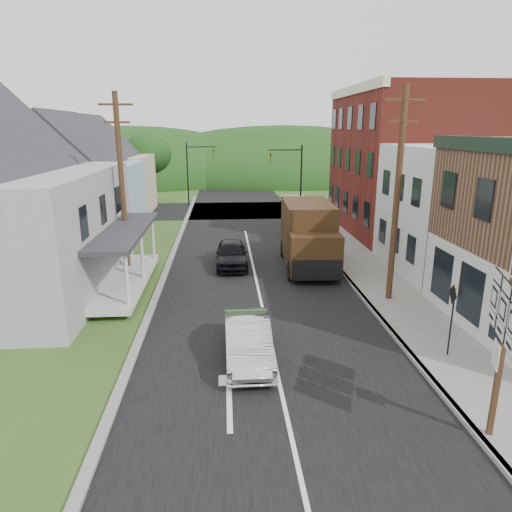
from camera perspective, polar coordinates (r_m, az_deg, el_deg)
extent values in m
plane|color=#2D4719|center=(16.60, 1.72, -10.52)|extent=(120.00, 120.00, 0.00)
cube|color=black|center=(25.92, -0.50, -0.74)|extent=(9.00, 90.00, 0.02)
cube|color=black|center=(42.48, -1.96, 5.74)|extent=(60.00, 9.00, 0.02)
cube|color=slate|center=(25.07, 13.39, -1.57)|extent=(2.80, 55.00, 0.15)
cube|color=slate|center=(24.70, 10.39, -1.65)|extent=(0.20, 55.00, 0.15)
cube|color=slate|center=(24.14, -11.29, -2.15)|extent=(0.30, 55.00, 0.12)
cube|color=silver|center=(26.07, 25.61, 5.15)|extent=(8.00, 7.00, 6.50)
cube|color=maroon|center=(34.39, 18.20, 11.04)|extent=(8.00, 12.00, 10.00)
cube|color=#98B4D0|center=(33.53, -20.55, 6.42)|extent=(7.00, 8.00, 5.00)
cube|color=#BDAD93|center=(42.28, -17.88, 8.39)|extent=(7.00, 8.00, 5.00)
cylinder|color=#472D19|center=(19.86, 17.18, 6.81)|extent=(0.26, 0.26, 9.00)
cube|color=#472D19|center=(19.69, 18.13, 18.08)|extent=(1.60, 0.10, 0.10)
cube|color=#472D19|center=(19.66, 17.93, 15.76)|extent=(1.20, 0.10, 0.10)
cylinder|color=#472D19|center=(23.51, -16.39, 8.15)|extent=(0.26, 0.26, 9.00)
cube|color=#472D19|center=(23.36, -17.16, 17.66)|extent=(1.60, 0.10, 0.10)
cube|color=#472D19|center=(23.34, -16.99, 15.70)|extent=(1.20, 0.10, 0.10)
cylinder|color=black|center=(39.11, 5.64, 9.26)|extent=(0.14, 0.14, 6.00)
cylinder|color=black|center=(38.69, 3.65, 13.10)|extent=(2.80, 0.10, 0.10)
imported|color=olive|center=(38.59, 1.82, 12.07)|extent=(0.16, 0.20, 1.00)
cylinder|color=black|center=(45.65, -8.55, 10.08)|extent=(0.14, 0.14, 6.00)
cylinder|color=black|center=(45.39, -6.87, 13.40)|extent=(2.80, 0.10, 0.10)
imported|color=olive|center=(45.38, -5.29, 12.56)|extent=(0.16, 0.20, 1.00)
cylinder|color=#382616|center=(47.70, -13.22, 8.82)|extent=(0.36, 0.36, 3.92)
ellipsoid|color=#103811|center=(47.46, -13.44, 12.34)|extent=(4.80, 4.80, 4.08)
ellipsoid|color=#103811|center=(70.21, -2.85, 9.68)|extent=(90.00, 30.00, 16.00)
imported|color=silver|center=(15.04, -1.01, -10.51)|extent=(1.51, 4.19, 1.38)
imported|color=black|center=(24.91, -3.06, 0.26)|extent=(1.69, 4.18, 1.42)
cube|color=#331F0E|center=(25.17, 6.43, 3.14)|extent=(2.71, 4.89, 3.15)
cube|color=#331F0E|center=(22.58, 7.35, 0.23)|extent=(2.58, 1.85, 2.07)
cube|color=black|center=(22.58, 7.34, 2.50)|extent=(2.34, 1.41, 0.05)
cube|color=black|center=(21.86, 7.66, -1.79)|extent=(2.40, 0.27, 0.98)
cylinder|color=black|center=(22.79, 4.39, -1.82)|extent=(0.35, 0.99, 0.98)
cylinder|color=black|center=(23.13, 10.03, -1.76)|extent=(0.35, 0.99, 0.98)
cylinder|color=black|center=(26.95, 3.47, 0.96)|extent=(0.35, 0.99, 0.98)
cylinder|color=black|center=(27.24, 8.26, 0.98)|extent=(0.35, 0.99, 0.98)
cube|color=#472D19|center=(12.25, 28.26, -11.37)|extent=(0.16, 0.16, 3.99)
cube|color=black|center=(11.75, 28.73, -5.86)|extent=(0.77, 2.18, 0.09)
cube|color=white|center=(11.21, 29.10, -9.76)|extent=(0.22, 0.60, 0.32)
cube|color=white|center=(11.58, 28.84, -3.48)|extent=(0.22, 0.60, 0.25)
cube|color=white|center=(11.74, 28.51, -5.86)|extent=(0.24, 0.66, 0.63)
cube|color=white|center=(11.92, 28.19, -8.16)|extent=(0.22, 0.60, 0.32)
cube|color=white|center=(12.32, 27.99, -2.30)|extent=(0.22, 0.60, 0.25)
cube|color=white|center=(12.47, 27.69, -4.55)|extent=(0.24, 0.66, 0.63)
cube|color=white|center=(12.64, 27.39, -6.74)|extent=(0.22, 0.60, 0.32)
cube|color=white|center=(12.17, 27.81, -10.87)|extent=(0.19, 0.49, 0.63)
cylinder|color=black|center=(16.14, 23.22, -7.60)|extent=(0.06, 0.06, 2.30)
cube|color=black|center=(15.77, 23.39, -4.41)|extent=(0.09, 0.67, 0.68)
cube|color=#DDBC0B|center=(15.78, 23.44, -4.40)|extent=(0.09, 0.61, 0.61)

